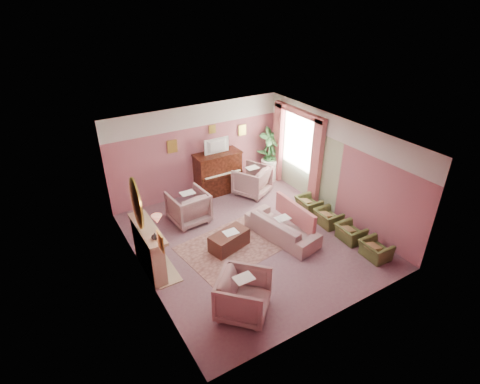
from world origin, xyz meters
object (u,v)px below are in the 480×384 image
television (218,145)px  olive_chair_a (376,248)px  floral_armchair_front (244,294)px  olive_chair_c (328,216)px  sofa (282,224)px  floral_armchair_right (252,179)px  olive_chair_d (308,203)px  side_table (269,170)px  floral_armchair_left (188,205)px  olive_chair_b (350,231)px  coffee_table (229,240)px  piano (218,173)px

television → olive_chair_a: television is taller
floral_armchair_front → olive_chair_c: bearing=22.5°
sofa → olive_chair_c: size_ratio=3.01×
floral_armchair_right → olive_chair_d: (0.81, -1.74, -0.21)m
olive_chair_c → side_table: side_table is taller
sofa → olive_chair_c: sofa is taller
floral_armchair_left → floral_armchair_right: size_ratio=1.00×
television → floral_armchair_right: (0.85, -0.59, -1.10)m
sofa → olive_chair_a: sofa is taller
floral_armchair_front → olive_chair_a: size_ratio=1.49×
floral_armchair_right → olive_chair_b: (0.81, -3.38, -0.21)m
floral_armchair_right → olive_chair_c: size_ratio=1.49×
olive_chair_d → olive_chair_a: bearing=-90.0°
olive_chair_a → olive_chair_b: same height
sofa → side_table: (1.62, 2.92, -0.06)m
coffee_table → side_table: 4.00m
piano → floral_armchair_right: (0.85, -0.64, -0.15)m
sofa → floral_armchair_front: bearing=-142.5°
olive_chair_b → olive_chair_c: size_ratio=1.00×
sofa → olive_chair_a: bearing=-52.4°
piano → olive_chair_c: size_ratio=2.08×
coffee_table → floral_armchair_right: floral_armchair_right is taller
coffee_table → side_table: (3.02, 2.62, 0.12)m
coffee_table → sofa: sofa is taller
piano → television: 0.95m
olive_chair_d → side_table: 2.30m
television → olive_chair_d: size_ratio=1.19×
olive_chair_a → olive_chair_c: same height
floral_armchair_front → olive_chair_a: floral_armchair_front is taller
television → olive_chair_c: size_ratio=1.19×
olive_chair_d → sofa: bearing=-156.1°
floral_armchair_front → olive_chair_a: bearing=-2.3°
coffee_table → side_table: size_ratio=1.43×
piano → floral_armchair_left: piano is taller
olive_chair_c → side_table: size_ratio=0.96×
sofa → olive_chair_d: size_ratio=3.01×
floral_armchair_left → olive_chair_b: (3.16, -2.95, -0.21)m
piano → sofa: 3.02m
coffee_table → floral_armchair_front: size_ratio=1.00×
olive_chair_b → olive_chair_c: 0.82m
television → olive_chair_b: size_ratio=1.19×
television → olive_chair_a: bearing=-70.8°
floral_armchair_left → olive_chair_b: floral_armchair_left is taller
piano → olive_chair_c: 3.62m
coffee_table → sofa: (1.40, -0.30, 0.18)m
floral_armchair_left → television: bearing=34.4°
television → floral_armchair_front: size_ratio=0.80×
sofa → floral_armchair_right: bearing=75.8°
floral_armchair_left → olive_chair_a: 4.92m
sofa → floral_armchair_left: 2.61m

